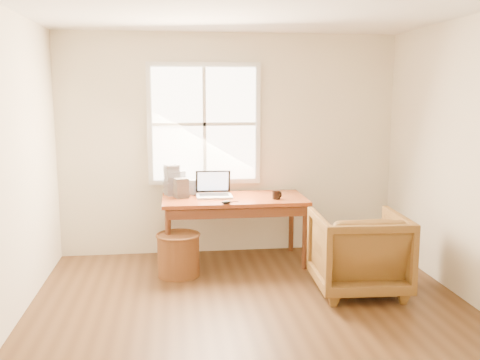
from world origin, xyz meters
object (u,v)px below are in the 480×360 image
object	(u,v)px
laptop	(214,185)
wicker_stool	(179,255)
desk	(234,199)
armchair	(358,252)
coffee_mug	(276,195)
cd_stack_a	(179,182)

from	to	relation	value
laptop	wicker_stool	bearing A→B (deg)	-134.73
desk	laptop	size ratio (longest dim) A/B	4.19
armchair	wicker_stool	size ratio (longest dim) A/B	1.97
armchair	desk	bearing A→B (deg)	-41.68
wicker_stool	laptop	world-z (taller)	laptop
desk	coffee_mug	size ratio (longest dim) A/B	16.03
desk	coffee_mug	world-z (taller)	coffee_mug
desk	cd_stack_a	bearing A→B (deg)	150.06
laptop	cd_stack_a	distance (m)	0.51
desk	laptop	bearing A→B (deg)	172.77
desk	wicker_stool	bearing A→B (deg)	-148.41
wicker_stool	cd_stack_a	world-z (taller)	cd_stack_a
desk	laptop	distance (m)	0.27
wicker_stool	laptop	size ratio (longest dim) A/B	1.15
cd_stack_a	wicker_stool	bearing A→B (deg)	-91.99
coffee_mug	cd_stack_a	distance (m)	1.18
desk	cd_stack_a	size ratio (longest dim) A/B	6.15
armchair	cd_stack_a	distance (m)	2.26
desk	armchair	world-z (taller)	armchair
armchair	coffee_mug	bearing A→B (deg)	-52.27
armchair	laptop	distance (m)	1.77
laptop	armchair	bearing A→B (deg)	-39.92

